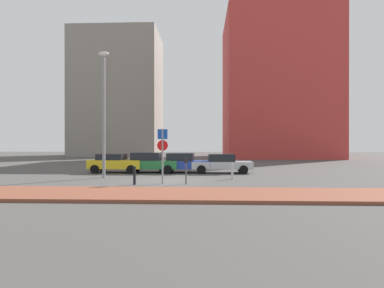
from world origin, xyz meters
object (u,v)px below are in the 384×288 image
Objects in this scene: parked_car_green at (150,162)px; parked_car_blue at (183,163)px; parking_sign_post at (163,149)px; parking_meter at (186,167)px; parked_car_yellow at (115,163)px; parked_car_silver at (222,163)px; traffic_bollard_mid at (135,176)px; traffic_bollard_near at (232,171)px; street_lamp at (104,105)px.

parked_car_green reaches higher than parked_car_blue.
parking_sign_post is (-0.67, -6.41, 1.16)m from parked_car_blue.
parked_car_green is 7.28m from parking_meter.
parked_car_green reaches higher than parked_car_yellow.
parked_car_silver is at bearing 59.97° from parking_sign_post.
parking_sign_post reaches higher than parking_meter.
traffic_bollard_mid is (0.37, -6.85, -0.30)m from parked_car_green.
traffic_bollard_mid is (-5.54, -2.75, -0.02)m from traffic_bollard_near.
parked_car_silver is at bearing 24.36° from street_lamp.
parking_meter reaches higher than traffic_bollard_mid.
street_lamp is 8.30× the size of traffic_bollard_mid.
parked_car_yellow is 8.70m from parking_meter.
parked_car_silver is 3.11× the size of parking_meter.
parked_car_green is 2.50m from parked_car_blue.
parked_car_green is 3.97× the size of traffic_bollard_near.
traffic_bollard_mid is at bearing -126.94° from parked_car_silver.
street_lamp is (-4.22, 2.73, 2.82)m from parking_sign_post.
parked_car_green is at bearing 115.68° from parking_meter.
parked_car_yellow is 3.91× the size of traffic_bollard_near.
parking_meter is 0.18× the size of street_lamp.
street_lamp is 6.01m from traffic_bollard_mid.
parking_sign_post is (4.49, -6.27, 1.17)m from parked_car_yellow.
parked_car_blue is 5.37m from traffic_bollard_near.
street_lamp is (0.27, -3.53, 3.99)m from parked_car_yellow.
street_lamp is (-4.89, -3.68, 3.98)m from parked_car_blue.
parked_car_silver is (5.47, -0.07, -0.07)m from parked_car_green.
parking_meter is at bearing -48.06° from parked_car_yellow.
traffic_bollard_mid is (-2.13, -6.90, -0.28)m from parked_car_blue.
street_lamp is at bearing 152.06° from parking_meter.
traffic_bollard_near is at bearing 29.03° from parking_sign_post.
street_lamp is at bearing 176.72° from traffic_bollard_near.
parked_car_blue reaches higher than parked_car_yellow.
parking_meter is (0.65, -6.61, 0.17)m from parked_car_blue.
parked_car_blue is 2.97m from parked_car_silver.
parked_car_silver is at bearing 0.17° from parked_car_yellow.
parked_car_yellow is 4.10× the size of traffic_bollard_mid.
parked_car_blue is 7.29m from street_lamp.
traffic_bollard_mid is (3.03, -6.76, -0.26)m from parked_car_yellow.
parked_car_yellow is 7.80m from parking_sign_post.
parked_car_green is 5.86m from street_lamp.
parked_car_yellow is 9.46m from traffic_bollard_near.
parking_sign_post is 2.10× the size of parking_meter.
parked_car_blue reaches higher than traffic_bollard_mid.
parked_car_blue is at bearing 177.70° from parked_car_silver.
parked_car_yellow is 0.49× the size of street_lamp.
street_lamp reaches higher than parked_car_yellow.
parking_meter reaches higher than parked_car_yellow.
parking_sign_post reaches higher than parked_car_green.
traffic_bollard_near is at bearing -50.64° from parked_car_blue.
parked_car_silver is 6.90m from parking_meter.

